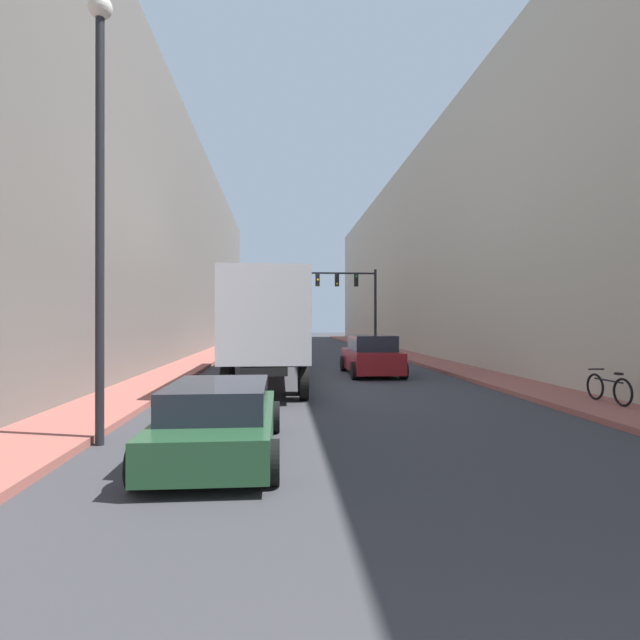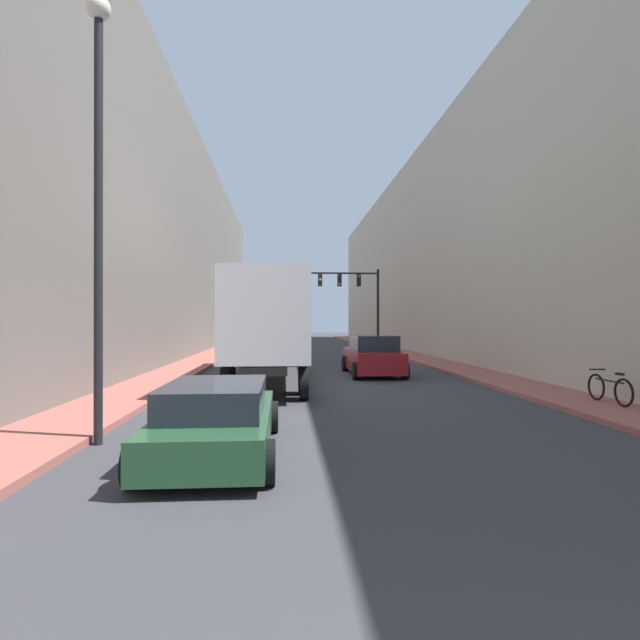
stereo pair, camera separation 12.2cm
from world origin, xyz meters
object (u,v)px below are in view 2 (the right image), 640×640
street_lamp (98,165)px  semi_truck (271,324)px  parked_bicycle (609,389)px  sedan_car (217,419)px  suv_car (373,356)px  traffic_signal_gantry (357,293)px

street_lamp → semi_truck: bearing=75.1°
semi_truck → parked_bicycle: size_ratio=7.90×
sedan_car → suv_car: 13.36m
suv_car → parked_bicycle: bearing=-61.6°
semi_truck → suv_car: 4.59m
suv_car → traffic_signal_gantry: size_ratio=0.78×
sedan_car → street_lamp: (-2.30, 0.87, 4.60)m
semi_truck → parked_bicycle: (9.02, -8.05, -1.67)m
street_lamp → traffic_signal_gantry: bearing=71.7°
semi_truck → parked_bicycle: semi_truck is taller
suv_car → traffic_signal_gantry: bearing=84.1°
sedan_car → traffic_signal_gantry: traffic_signal_gantry is taller
semi_truck → traffic_signal_gantry: 16.83m
street_lamp → parked_bicycle: 13.13m
semi_truck → traffic_signal_gantry: size_ratio=2.36×
parked_bicycle → street_lamp: bearing=-166.4°
suv_car → street_lamp: size_ratio=0.57×
suv_car → street_lamp: street_lamp is taller
suv_car → parked_bicycle: suv_car is taller
traffic_signal_gantry → sedan_car: bearing=-103.3°
semi_truck → street_lamp: size_ratio=1.73×
sedan_car → traffic_signal_gantry: 28.42m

